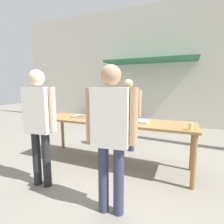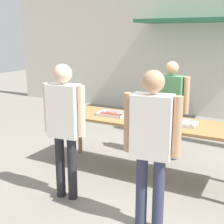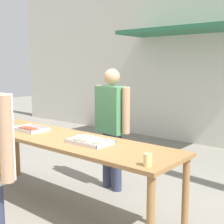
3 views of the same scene
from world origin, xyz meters
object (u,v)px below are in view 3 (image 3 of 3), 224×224
Objects in this scene: food_tray_buns at (89,141)px; beer_cup at (148,160)px; food_tray_sausages at (30,129)px; person_server_behind_table at (112,119)px.

food_tray_buns is 0.95m from beer_cup.
food_tray_sausages is 1.97m from beer_cup.
food_tray_sausages is 0.92× the size of food_tray_buns.
food_tray_sausages is 3.97× the size of beer_cup.
person_server_behind_table is (0.65, 0.86, 0.09)m from food_tray_sausages.
food_tray_sausages is 1.03m from food_tray_buns.
food_tray_sausages is 0.26× the size of person_server_behind_table.
food_tray_buns reaches higher than food_tray_sausages.
food_tray_sausages is 1.08m from person_server_behind_table.
beer_cup is at bearing -15.53° from food_tray_buns.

